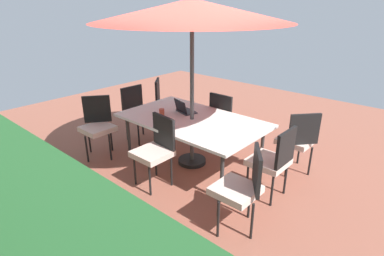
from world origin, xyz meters
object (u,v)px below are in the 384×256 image
at_px(dining_table, 192,121).
at_px(cup, 162,112).
at_px(chair_southwest, 298,138).
at_px(chair_northwest, 242,185).
at_px(laptop, 184,110).
at_px(chair_southeast, 165,101).
at_px(chair_east, 138,111).
at_px(chair_west, 273,159).
at_px(chair_north, 156,148).
at_px(chair_south, 225,117).
at_px(chair_northeast, 98,124).
at_px(patio_umbrella, 192,12).

height_order(dining_table, cup, cup).
relative_size(chair_southwest, chair_northwest, 1.00).
bearing_deg(laptop, dining_table, 169.42).
distance_m(dining_table, chair_southeast, 1.63).
xyz_separation_m(chair_east, chair_northwest, (-2.78, 0.83, 0.00)).
bearing_deg(chair_west, chair_southwest, -176.89).
distance_m(dining_table, chair_southwest, 1.57).
xyz_separation_m(chair_northwest, cup, (1.87, -0.59, 0.25)).
bearing_deg(chair_west, chair_northwest, 3.50).
xyz_separation_m(chair_southwest, chair_southeast, (2.76, 0.01, 0.00)).
xyz_separation_m(chair_west, chair_north, (1.34, 0.77, 0.00)).
xyz_separation_m(chair_south, laptop, (0.31, 0.69, 0.24)).
height_order(chair_southwest, chair_northeast, same).
bearing_deg(chair_southeast, chair_northwest, -160.20).
bearing_deg(dining_table, chair_east, -1.63).
relative_size(chair_northeast, chair_northwest, 1.00).
bearing_deg(chair_northwest, chair_southeast, -155.77).
relative_size(chair_south, laptop, 2.62).
distance_m(patio_umbrella, laptop, 1.51).
height_order(chair_southeast, chair_northeast, same).
height_order(chair_south, chair_southwest, same).
height_order(chair_northeast, cup, chair_northeast).
distance_m(dining_table, laptop, 0.33).
relative_size(chair_west, chair_northwest, 1.00).
relative_size(dining_table, chair_south, 2.24).
bearing_deg(cup, chair_west, -173.91).
relative_size(chair_southwest, chair_north, 1.00).
bearing_deg(chair_southeast, cup, -176.80).
relative_size(chair_east, chair_southeast, 1.00).
xyz_separation_m(patio_umbrella, chair_southwest, (-1.34, -0.80, -1.72)).
distance_m(patio_umbrella, chair_south, 1.91).
relative_size(chair_southeast, laptop, 2.62).
height_order(chair_west, chair_north, same).
distance_m(chair_north, chair_southeast, 2.15).
bearing_deg(chair_northwest, chair_west, 146.57).
distance_m(chair_east, chair_southeast, 0.76).
height_order(chair_east, chair_northeast, same).
xyz_separation_m(chair_northeast, chair_northwest, (-2.77, -0.01, 0.00)).
xyz_separation_m(chair_south, chair_southwest, (-1.32, 0.03, 0.00)).
distance_m(chair_west, chair_east, 2.74).
distance_m(chair_northwest, laptop, 1.96).
bearing_deg(chair_northwest, chair_east, -143.25).
distance_m(chair_west, chair_south, 1.60).
relative_size(chair_southeast, cup, 8.72).
bearing_deg(chair_southeast, chair_northeast, 141.70).
xyz_separation_m(dining_table, chair_west, (-1.38, 0.01, -0.15)).
xyz_separation_m(chair_east, laptop, (-1.07, -0.10, 0.24)).
xyz_separation_m(dining_table, chair_southwest, (-1.34, -0.80, -0.15)).
distance_m(patio_umbrella, chair_west, 2.21).
bearing_deg(chair_southwest, chair_northeast, -18.65).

